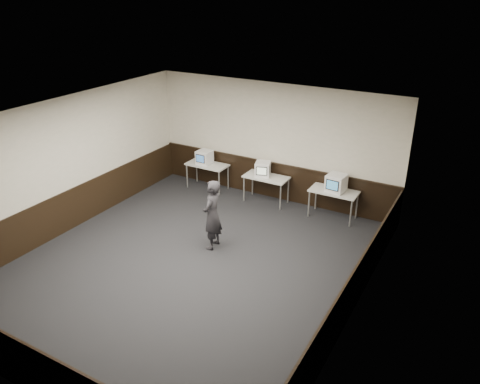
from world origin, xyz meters
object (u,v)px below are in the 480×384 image
Objects in this scene: desk_right at (334,193)px; person at (212,215)px; emac_right at (336,183)px; emac_center at (263,169)px; desk_center at (266,179)px; emac_left at (204,157)px; desk_left at (207,166)px.

person is at bearing -124.46° from desk_right.
emac_right is 0.31× the size of person.
emac_center is at bearing 176.01° from person.
person is (-1.88, -2.74, 0.14)m from desk_right.
emac_left reaches higher than desk_center.
desk_center and desk_right have the same top height.
desk_right is 2.78× the size of emac_left.
desk_center is 1.00× the size of desk_right.
person is at bearing -89.54° from desk_center.
emac_left is at bearing -176.61° from desk_left.
desk_center is 0.29m from emac_center.
emac_left reaches higher than desk_right.
emac_right is (2.05, -0.01, 0.03)m from emac_center.
person reaches higher than desk_left.
desk_center is 2.34× the size of emac_center.
emac_center is 2.74m from person.
desk_center is 0.73× the size of person.
person reaches higher than desk_center.
emac_right is at bearing 1.14° from emac_left.
desk_center is at bearing -175.21° from emac_right.
desk_right is at bearing 138.80° from person.
emac_right is at bearing -0.16° from desk_left.
emac_center is (-0.11, -0.00, 0.27)m from desk_center.
person is (1.92, -2.74, 0.14)m from desk_left.
emac_center is at bearing -175.13° from emac_right.
emac_center is (1.88, 0.00, -0.00)m from emac_left.
desk_center is (1.90, 0.00, 0.00)m from desk_left.
person is (0.02, -2.74, 0.14)m from desk_center.
desk_left is 2.78× the size of emac_left.
desk_left is at bearing 180.00° from desk_right.
emac_center is 2.05m from emac_right.
emac_left is 1.88m from emac_center.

